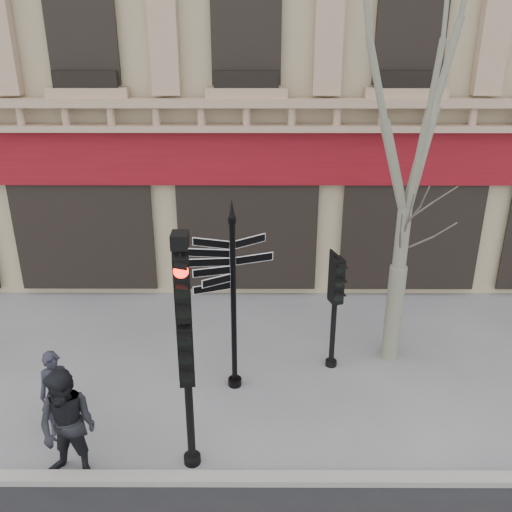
# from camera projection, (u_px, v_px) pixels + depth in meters

# --- Properties ---
(ground) EXTENTS (80.00, 80.00, 0.00)m
(ground) POSITION_uv_depth(u_px,v_px,m) (243.00, 422.00, 10.13)
(ground) COLOR slate
(ground) RESTS_ON ground
(kerb) EXTENTS (80.00, 0.25, 0.12)m
(kerb) POSITION_uv_depth(u_px,v_px,m) (241.00, 479.00, 8.82)
(kerb) COLOR gray
(kerb) RESTS_ON ground
(fingerpost) EXTENTS (1.84, 1.84, 3.80)m
(fingerpost) POSITION_uv_depth(u_px,v_px,m) (233.00, 266.00, 10.10)
(fingerpost) COLOR black
(fingerpost) RESTS_ON ground
(traffic_signal_main) EXTENTS (0.48, 0.37, 3.99)m
(traffic_signal_main) POSITION_uv_depth(u_px,v_px,m) (185.00, 328.00, 8.22)
(traffic_signal_main) COLOR black
(traffic_signal_main) RESTS_ON ground
(traffic_signal_secondary) EXTENTS (0.48, 0.40, 2.43)m
(traffic_signal_secondary) POSITION_uv_depth(u_px,v_px,m) (335.00, 292.00, 11.06)
(traffic_signal_secondary) COLOR black
(traffic_signal_secondary) RESTS_ON ground
(plane_tree) EXTENTS (3.05, 3.05, 8.11)m
(plane_tree) POSITION_uv_depth(u_px,v_px,m) (420.00, 76.00, 9.75)
(plane_tree) COLOR gray
(plane_tree) RESTS_ON ground
(pedestrian_a) EXTENTS (0.68, 0.58, 1.58)m
(pedestrian_a) POSITION_uv_depth(u_px,v_px,m) (57.00, 393.00, 9.62)
(pedestrian_a) COLOR #22222E
(pedestrian_a) RESTS_ON ground
(pedestrian_b) EXTENTS (1.08, 0.92, 1.94)m
(pedestrian_b) POSITION_uv_depth(u_px,v_px,m) (68.00, 427.00, 8.57)
(pedestrian_b) COLOR black
(pedestrian_b) RESTS_ON ground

